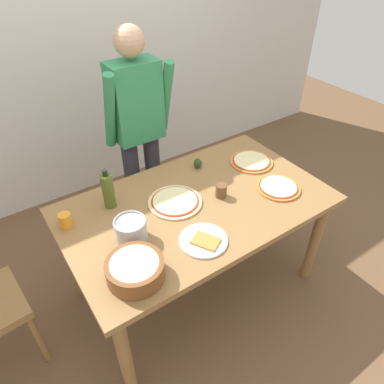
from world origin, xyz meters
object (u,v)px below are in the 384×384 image
at_px(person_cook, 138,127).
at_px(cup_orange, 65,220).
at_px(olive_oil_bottle, 108,190).
at_px(dining_table, 197,214).
at_px(pizza_raw_on_board, 175,202).
at_px(popcorn_bowl, 135,268).
at_px(cup_small_brown, 221,191).
at_px(pizza_cooked_on_tray, 278,187).
at_px(avocado, 198,163).
at_px(plate_with_slice, 204,240).
at_px(pizza_second_cooked, 251,161).
at_px(steel_pot, 131,230).

distance_m(person_cook, cup_orange, 0.90).
height_order(olive_oil_bottle, cup_orange, olive_oil_bottle).
height_order(dining_table, pizza_raw_on_board, pizza_raw_on_board).
distance_m(popcorn_bowl, cup_small_brown, 0.76).
height_order(pizza_cooked_on_tray, avocado, avocado).
height_order(person_cook, pizza_raw_on_board, person_cook).
height_order(dining_table, cup_orange, cup_orange).
xyz_separation_m(plate_with_slice, popcorn_bowl, (-0.40, -0.01, 0.05)).
xyz_separation_m(plate_with_slice, olive_oil_bottle, (-0.29, 0.55, 0.11)).
bearing_deg(dining_table, pizza_second_cooked, 14.44).
height_order(pizza_cooked_on_tray, olive_oil_bottle, olive_oil_bottle).
bearing_deg(dining_table, olive_oil_bottle, 148.57).
xyz_separation_m(pizza_second_cooked, steel_pot, (-1.03, -0.20, 0.06)).
height_order(pizza_raw_on_board, popcorn_bowl, popcorn_bowl).
height_order(dining_table, steel_pot, steel_pot).
bearing_deg(steel_pot, pizza_raw_on_board, 19.61).
relative_size(pizza_cooked_on_tray, cup_small_brown, 3.28).
relative_size(plate_with_slice, avocado, 3.71).
bearing_deg(pizza_cooked_on_tray, popcorn_bowl, -173.78).
bearing_deg(pizza_cooked_on_tray, pizza_raw_on_board, 158.09).
xyz_separation_m(pizza_raw_on_board, plate_with_slice, (-0.05, -0.36, -0.00)).
distance_m(plate_with_slice, cup_small_brown, 0.41).
bearing_deg(pizza_cooked_on_tray, olive_oil_bottle, 154.95).
bearing_deg(pizza_second_cooked, dining_table, -165.56).
relative_size(olive_oil_bottle, cup_small_brown, 3.01).
height_order(pizza_raw_on_board, cup_orange, cup_orange).
xyz_separation_m(pizza_raw_on_board, olive_oil_bottle, (-0.33, 0.19, 0.10)).
distance_m(pizza_raw_on_board, cup_small_brown, 0.29).
bearing_deg(plate_with_slice, avocado, 57.67).
relative_size(person_cook, popcorn_bowl, 5.79).
xyz_separation_m(pizza_second_cooked, cup_orange, (-1.28, 0.09, 0.03)).
height_order(person_cook, olive_oil_bottle, person_cook).
distance_m(plate_with_slice, cup_orange, 0.77).
bearing_deg(olive_oil_bottle, pizza_second_cooked, -6.87).
bearing_deg(cup_orange, pizza_raw_on_board, -15.52).
bearing_deg(person_cook, dining_table, -91.29).
xyz_separation_m(cup_small_brown, avocado, (0.06, 0.34, -0.01)).
height_order(pizza_second_cooked, avocado, avocado).
height_order(cup_orange, cup_small_brown, same).
relative_size(plate_with_slice, cup_orange, 3.06).
relative_size(cup_orange, cup_small_brown, 1.00).
distance_m(person_cook, cup_small_brown, 0.81).
xyz_separation_m(pizza_raw_on_board, steel_pot, (-0.35, -0.12, 0.06)).
bearing_deg(cup_small_brown, olive_oil_bottle, 153.50).
bearing_deg(cup_small_brown, avocado, 79.69).
height_order(person_cook, avocado, person_cook).
relative_size(popcorn_bowl, steel_pot, 1.61).
bearing_deg(avocado, pizza_cooked_on_tray, -59.20).
xyz_separation_m(pizza_cooked_on_tray, popcorn_bowl, (-1.06, -0.12, 0.05)).
relative_size(pizza_second_cooked, popcorn_bowl, 1.07).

